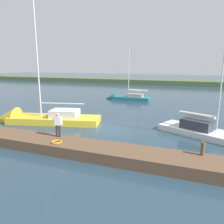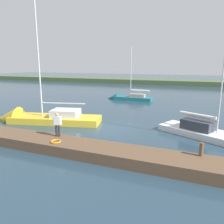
# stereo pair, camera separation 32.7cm
# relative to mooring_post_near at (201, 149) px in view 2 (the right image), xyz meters

# --- Properties ---
(ground_plane) EXTENTS (200.00, 200.00, 0.00)m
(ground_plane) POSITION_rel_mooring_post_near_xyz_m (7.39, -4.67, -1.05)
(ground_plane) COLOR #263D4C
(far_shoreline) EXTENTS (180.00, 8.00, 2.40)m
(far_shoreline) POSITION_rel_mooring_post_near_xyz_m (7.39, -49.94, -1.05)
(far_shoreline) COLOR #4C603D
(far_shoreline) RESTS_ON ground_plane
(dock_pier) EXTENTS (21.11, 2.13, 0.68)m
(dock_pier) POSITION_rel_mooring_post_near_xyz_m (7.39, 0.75, -0.71)
(dock_pier) COLOR brown
(dock_pier) RESTS_ON ground_plane
(mooring_post_near) EXTENTS (0.22, 0.22, 0.74)m
(mooring_post_near) POSITION_rel_mooring_post_near_xyz_m (0.00, 0.00, 0.00)
(mooring_post_near) COLOR brown
(mooring_post_near) RESTS_ON dock_pier
(life_ring_buoy) EXTENTS (0.66, 0.66, 0.10)m
(life_ring_buoy) POSITION_rel_mooring_post_near_xyz_m (8.47, 1.17, -0.32)
(life_ring_buoy) COLOR orange
(life_ring_buoy) RESTS_ON dock_pier
(sailboat_near_dock) EXTENTS (7.08, 1.90, 8.84)m
(sailboat_near_dock) POSITION_rel_mooring_post_near_xyz_m (10.83, -20.18, -0.89)
(sailboat_near_dock) COLOR #1E6B75
(sailboat_near_dock) RESTS_ON ground_plane
(sailboat_outer_mooring) EXTENTS (10.65, 4.97, 12.58)m
(sailboat_outer_mooring) POSITION_rel_mooring_post_near_xyz_m (14.66, -4.42, -0.84)
(sailboat_outer_mooring) COLOR gold
(sailboat_outer_mooring) RESTS_ON ground_plane
(person_on_dock) EXTENTS (0.61, 0.32, 1.64)m
(person_on_dock) POSITION_rel_mooring_post_near_xyz_m (9.03, 0.15, 0.56)
(person_on_dock) COLOR #28282D
(person_on_dock) RESTS_ON dock_pier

